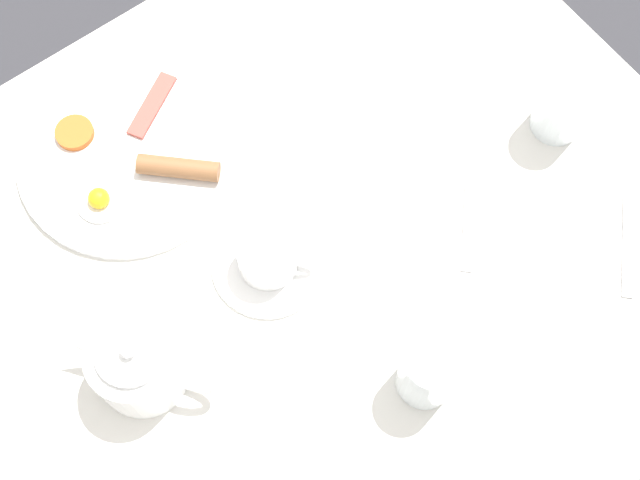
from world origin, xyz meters
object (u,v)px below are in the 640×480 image
(teacup_with_saucer_left, at_px, (268,258))
(breakfast_plate, at_px, (129,156))
(teapot_near, at_px, (139,365))
(fork_by_plate, at_px, (628,238))
(water_glass_short, at_px, (566,102))
(water_glass_tall, at_px, (429,371))
(spoon_for_tea, at_px, (469,222))

(teacup_with_saucer_left, bearing_deg, breakfast_plate, -75.65)
(teapot_near, height_order, teacup_with_saucer_left, teapot_near)
(teacup_with_saucer_left, xyz_separation_m, fork_by_plate, (-0.40, 0.25, -0.03))
(teacup_with_saucer_left, bearing_deg, fork_by_plate, 147.65)
(breakfast_plate, bearing_deg, fork_by_plate, 133.07)
(water_glass_short, bearing_deg, teacup_with_saucer_left, -8.76)
(teacup_with_saucer_left, distance_m, fork_by_plate, 0.48)
(water_glass_short, bearing_deg, fork_by_plate, 77.74)
(water_glass_tall, bearing_deg, fork_by_plate, 177.69)
(water_glass_tall, xyz_separation_m, fork_by_plate, (-0.34, 0.01, -0.05))
(breakfast_plate, xyz_separation_m, spoon_for_tea, (-0.31, 0.35, -0.01))
(breakfast_plate, xyz_separation_m, teacup_with_saucer_left, (-0.06, 0.24, 0.02))
(teacup_with_saucer_left, height_order, water_glass_tall, water_glass_tall)
(breakfast_plate, relative_size, fork_by_plate, 2.39)
(water_glass_tall, bearing_deg, teapot_near, -38.34)
(breakfast_plate, distance_m, water_glass_tall, 0.50)
(water_glass_tall, bearing_deg, breakfast_plate, -75.40)
(breakfast_plate, height_order, teapot_near, teapot_near)
(teapot_near, relative_size, teacup_with_saucer_left, 1.14)
(water_glass_tall, distance_m, fork_by_plate, 0.34)
(teacup_with_saucer_left, bearing_deg, water_glass_short, 171.24)
(water_glass_short, relative_size, spoon_for_tea, 1.07)
(teacup_with_saucer_left, relative_size, water_glass_tall, 1.35)
(breakfast_plate, bearing_deg, water_glass_tall, 104.60)
(water_glass_short, xyz_separation_m, spoon_for_tea, (0.19, 0.04, -0.06))
(breakfast_plate, bearing_deg, spoon_for_tea, 131.50)
(water_glass_tall, height_order, water_glass_short, water_glass_short)
(spoon_for_tea, bearing_deg, water_glass_tall, 35.41)
(teapot_near, distance_m, water_glass_tall, 0.35)
(breakfast_plate, height_order, teacup_with_saucer_left, teacup_with_saucer_left)
(teapot_near, bearing_deg, teacup_with_saucer_left, -118.48)
(water_glass_tall, xyz_separation_m, water_glass_short, (-0.38, -0.17, 0.01))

